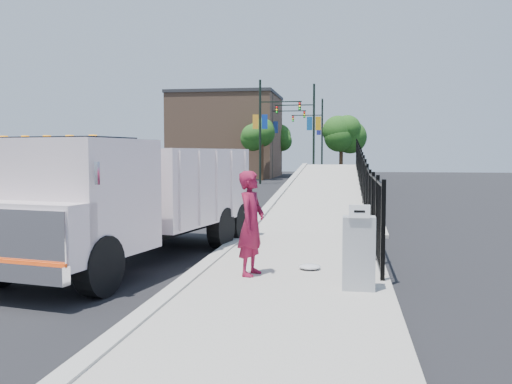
# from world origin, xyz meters

# --- Properties ---
(ground) EXTENTS (120.00, 120.00, 0.00)m
(ground) POSITION_xyz_m (0.00, 0.00, 0.00)
(ground) COLOR black
(ground) RESTS_ON ground
(sidewalk) EXTENTS (3.55, 12.00, 0.12)m
(sidewalk) POSITION_xyz_m (1.93, -2.00, 0.06)
(sidewalk) COLOR #9E998E
(sidewalk) RESTS_ON ground
(curb) EXTENTS (0.30, 12.00, 0.16)m
(curb) POSITION_xyz_m (0.00, -2.00, 0.08)
(curb) COLOR #ADAAA3
(curb) RESTS_ON ground
(ramp) EXTENTS (3.95, 24.06, 3.19)m
(ramp) POSITION_xyz_m (2.12, 16.00, 0.00)
(ramp) COLOR #9E998E
(ramp) RESTS_ON ground
(iron_fence) EXTENTS (0.10, 28.00, 1.80)m
(iron_fence) POSITION_xyz_m (3.55, 12.00, 0.90)
(iron_fence) COLOR black
(iron_fence) RESTS_ON ground
(truck) EXTENTS (4.02, 8.37, 2.75)m
(truck) POSITION_xyz_m (-1.81, -0.55, 1.55)
(truck) COLOR black
(truck) RESTS_ON ground
(worker) EXTENTS (0.62, 0.81, 1.99)m
(worker) POSITION_xyz_m (1.11, -1.91, 1.11)
(worker) COLOR maroon
(worker) RESTS_ON sidewalk
(utility_cabinet) EXTENTS (0.55, 0.40, 1.25)m
(utility_cabinet) POSITION_xyz_m (3.10, -2.74, 0.75)
(utility_cabinet) COLOR gray
(utility_cabinet) RESTS_ON sidewalk
(arrow_sign) EXTENTS (0.35, 0.04, 0.22)m
(arrow_sign) POSITION_xyz_m (3.10, -2.96, 1.48)
(arrow_sign) COLOR white
(arrow_sign) RESTS_ON utility_cabinet
(debris) EXTENTS (0.44, 0.44, 0.11)m
(debris) POSITION_xyz_m (2.18, -1.22, 0.18)
(debris) COLOR silver
(debris) RESTS_ON sidewalk
(light_pole_0) EXTENTS (3.77, 0.22, 8.00)m
(light_pole_0) POSITION_xyz_m (-3.40, 31.09, 4.36)
(light_pole_0) COLOR black
(light_pole_0) RESTS_ON ground
(light_pole_1) EXTENTS (3.77, 0.22, 8.00)m
(light_pole_1) POSITION_xyz_m (-0.07, 34.33, 4.36)
(light_pole_1) COLOR black
(light_pole_1) RESTS_ON ground
(light_pole_2) EXTENTS (3.77, 0.22, 8.00)m
(light_pole_2) POSITION_xyz_m (-3.75, 40.87, 4.36)
(light_pole_2) COLOR black
(light_pole_2) RESTS_ON ground
(light_pole_3) EXTENTS (3.78, 0.22, 8.00)m
(light_pole_3) POSITION_xyz_m (0.06, 47.35, 4.36)
(light_pole_3) COLOR black
(light_pole_3) RESTS_ON ground
(tree_0) EXTENTS (2.46, 2.46, 5.23)m
(tree_0) POSITION_xyz_m (-4.41, 36.65, 3.94)
(tree_0) COLOR #382314
(tree_0) RESTS_ON ground
(tree_1) EXTENTS (2.75, 2.75, 5.37)m
(tree_1) POSITION_xyz_m (2.42, 39.31, 3.95)
(tree_1) COLOR #382314
(tree_1) RESTS_ON ground
(tree_2) EXTENTS (2.58, 2.58, 5.29)m
(tree_2) POSITION_xyz_m (-4.37, 49.49, 3.94)
(tree_2) COLOR #382314
(tree_2) RESTS_ON ground
(building) EXTENTS (10.00, 10.00, 8.00)m
(building) POSITION_xyz_m (-9.00, 44.00, 4.00)
(building) COLOR #8C664C
(building) RESTS_ON ground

